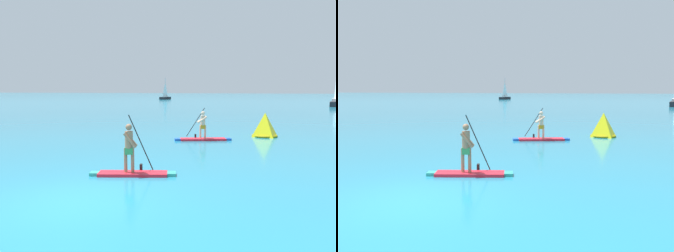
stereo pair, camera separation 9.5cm
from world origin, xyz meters
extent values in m
plane|color=teal|center=(0.00, 0.00, 0.00)|extent=(440.00, 440.00, 0.00)
cube|color=red|center=(0.38, 2.94, 0.05)|extent=(2.34, 1.21, 0.10)
cube|color=teal|center=(1.60, 3.28, 0.05)|extent=(0.39, 0.50, 0.10)
cube|color=teal|center=(-0.84, 2.60, 0.05)|extent=(0.37, 0.44, 0.10)
cylinder|color=#997051|center=(0.37, 2.94, 0.50)|extent=(0.11, 0.11, 0.80)
cylinder|color=#997051|center=(0.15, 2.88, 0.50)|extent=(0.11, 0.11, 0.80)
cube|color=#338C4C|center=(0.26, 2.91, 0.81)|extent=(0.31, 0.28, 0.22)
cylinder|color=#997051|center=(0.26, 2.91, 1.18)|extent=(0.26, 0.26, 0.55)
sphere|color=#997051|center=(0.26, 2.91, 1.59)|extent=(0.21, 0.21, 0.21)
cylinder|color=#997051|center=(0.27, 3.07, 1.17)|extent=(0.43, 0.19, 0.52)
cylinder|color=#997051|center=(0.35, 2.77, 1.17)|extent=(0.43, 0.19, 0.52)
cylinder|color=black|center=(0.49, 3.40, 1.02)|extent=(0.81, 0.26, 1.88)
cube|color=black|center=(0.49, 3.40, 0.12)|extent=(0.13, 0.21, 0.32)
cube|color=red|center=(1.07, 11.47, 0.06)|extent=(2.57, 1.45, 0.11)
cube|color=blue|center=(-0.25, 11.00, 0.06)|extent=(0.45, 0.54, 0.11)
cube|color=blue|center=(2.40, 11.93, 0.06)|extent=(0.43, 0.48, 0.11)
cylinder|color=beige|center=(0.94, 11.42, 0.48)|extent=(0.11, 0.11, 0.73)
cylinder|color=beige|center=(1.18, 11.51, 0.48)|extent=(0.11, 0.11, 0.73)
cube|color=orange|center=(1.06, 11.46, 0.75)|extent=(0.32, 0.29, 0.22)
cylinder|color=beige|center=(1.06, 11.46, 1.10)|extent=(0.26, 0.26, 0.52)
sphere|color=beige|center=(1.06, 11.46, 1.50)|extent=(0.21, 0.21, 0.21)
cylinder|color=beige|center=(1.06, 11.30, 1.15)|extent=(0.52, 0.28, 0.41)
cylinder|color=beige|center=(0.96, 11.59, 1.15)|extent=(0.52, 0.28, 0.41)
cylinder|color=black|center=(0.59, 11.76, 0.96)|extent=(0.98, 0.39, 1.61)
cube|color=black|center=(0.59, 11.76, 0.13)|extent=(0.14, 0.22, 0.32)
pyramid|color=yellow|center=(4.30, 13.99, 0.71)|extent=(1.73, 1.73, 1.43)
torus|color=olive|center=(4.30, 13.99, 0.06)|extent=(1.49, 1.49, 0.12)
cube|color=black|center=(-23.23, 84.48, 0.34)|extent=(1.94, 5.05, 0.67)
cylinder|color=#B2B2B7|center=(-23.23, 84.48, 3.23)|extent=(0.12, 0.12, 5.11)
pyramid|color=white|center=(-23.23, 84.48, 2.81)|extent=(0.48, 2.20, 4.07)
camera|label=1|loc=(4.72, -7.73, 2.82)|focal=38.15mm
camera|label=2|loc=(4.82, -7.71, 2.82)|focal=38.15mm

